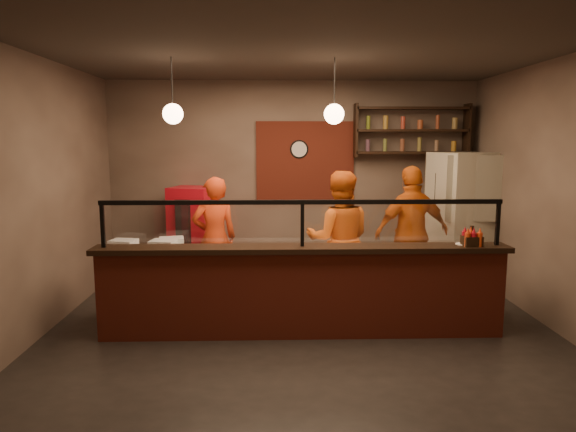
{
  "coord_description": "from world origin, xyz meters",
  "views": [
    {
      "loc": [
        -0.32,
        -5.97,
        2.24
      ],
      "look_at": [
        -0.14,
        0.3,
        1.32
      ],
      "focal_mm": 32.0,
      "sensor_mm": 36.0,
      "label": 1
    }
  ],
  "objects_px": {
    "cook_left": "(215,238)",
    "pepper_mill": "(472,235)",
    "wall_clock": "(299,149)",
    "cook_mid": "(339,239)",
    "fridge": "(462,219)",
    "pizza_dough": "(261,250)",
    "cook_right": "(412,233)",
    "condiment_caddy": "(472,241)",
    "red_cooler": "(194,234)"
  },
  "relations": [
    {
      "from": "cook_left",
      "to": "pepper_mill",
      "type": "height_order",
      "value": "cook_left"
    },
    {
      "from": "wall_clock",
      "to": "cook_mid",
      "type": "height_order",
      "value": "wall_clock"
    },
    {
      "from": "fridge",
      "to": "pizza_dough",
      "type": "distance_m",
      "value": 3.46
    },
    {
      "from": "cook_left",
      "to": "cook_mid",
      "type": "distance_m",
      "value": 1.77
    },
    {
      "from": "pizza_dough",
      "to": "fridge",
      "type": "bearing_deg",
      "value": 27.21
    },
    {
      "from": "cook_right",
      "to": "fridge",
      "type": "height_order",
      "value": "fridge"
    },
    {
      "from": "pizza_dough",
      "to": "condiment_caddy",
      "type": "bearing_deg",
      "value": -13.08
    },
    {
      "from": "cook_mid",
      "to": "cook_right",
      "type": "distance_m",
      "value": 1.12
    },
    {
      "from": "cook_mid",
      "to": "fridge",
      "type": "relative_size",
      "value": 0.89
    },
    {
      "from": "fridge",
      "to": "condiment_caddy",
      "type": "distance_m",
      "value": 2.25
    },
    {
      "from": "wall_clock",
      "to": "red_cooler",
      "type": "distance_m",
      "value": 2.19
    },
    {
      "from": "wall_clock",
      "to": "cook_left",
      "type": "relative_size",
      "value": 0.17
    },
    {
      "from": "cook_right",
      "to": "red_cooler",
      "type": "xyz_separation_m",
      "value": [
        -3.24,
        1.03,
        -0.19
      ]
    },
    {
      "from": "cook_right",
      "to": "pizza_dough",
      "type": "bearing_deg",
      "value": 10.73
    },
    {
      "from": "fridge",
      "to": "cook_right",
      "type": "bearing_deg",
      "value": -161.57
    },
    {
      "from": "wall_clock",
      "to": "condiment_caddy",
      "type": "bearing_deg",
      "value": -57.09
    },
    {
      "from": "cook_left",
      "to": "pizza_dough",
      "type": "relative_size",
      "value": 3.85
    },
    {
      "from": "cook_left",
      "to": "condiment_caddy",
      "type": "distance_m",
      "value": 3.46
    },
    {
      "from": "pizza_dough",
      "to": "pepper_mill",
      "type": "height_order",
      "value": "pepper_mill"
    },
    {
      "from": "pizza_dough",
      "to": "wall_clock",
      "type": "bearing_deg",
      "value": 75.66
    },
    {
      "from": "cook_right",
      "to": "condiment_caddy",
      "type": "xyz_separation_m",
      "value": [
        0.28,
        -1.46,
        0.17
      ]
    },
    {
      "from": "condiment_caddy",
      "to": "cook_mid",
      "type": "bearing_deg",
      "value": 139.96
    },
    {
      "from": "condiment_caddy",
      "to": "cook_right",
      "type": "bearing_deg",
      "value": 100.88
    },
    {
      "from": "wall_clock",
      "to": "cook_right",
      "type": "bearing_deg",
      "value": -41.19
    },
    {
      "from": "cook_left",
      "to": "cook_right",
      "type": "height_order",
      "value": "cook_right"
    },
    {
      "from": "wall_clock",
      "to": "cook_left",
      "type": "height_order",
      "value": "wall_clock"
    },
    {
      "from": "cook_left",
      "to": "condiment_caddy",
      "type": "xyz_separation_m",
      "value": [
        3.08,
        -1.56,
        0.25
      ]
    },
    {
      "from": "red_cooler",
      "to": "condiment_caddy",
      "type": "bearing_deg",
      "value": -18.31
    },
    {
      "from": "wall_clock",
      "to": "pepper_mill",
      "type": "bearing_deg",
      "value": -55.48
    },
    {
      "from": "cook_right",
      "to": "pizza_dough",
      "type": "relative_size",
      "value": 4.19
    },
    {
      "from": "cook_mid",
      "to": "fridge",
      "type": "height_order",
      "value": "fridge"
    },
    {
      "from": "fridge",
      "to": "condiment_caddy",
      "type": "relative_size",
      "value": 10.08
    },
    {
      "from": "wall_clock",
      "to": "pepper_mill",
      "type": "height_order",
      "value": "wall_clock"
    },
    {
      "from": "cook_right",
      "to": "fridge",
      "type": "relative_size",
      "value": 0.92
    },
    {
      "from": "cook_right",
      "to": "pizza_dough",
      "type": "xyz_separation_m",
      "value": [
        -2.11,
        -0.91,
        -0.04
      ]
    },
    {
      "from": "cook_left",
      "to": "cook_right",
      "type": "relative_size",
      "value": 0.92
    },
    {
      "from": "wall_clock",
      "to": "fridge",
      "type": "height_order",
      "value": "wall_clock"
    },
    {
      "from": "condiment_caddy",
      "to": "pepper_mill",
      "type": "bearing_deg",
      "value": 70.98
    },
    {
      "from": "wall_clock",
      "to": "pizza_dough",
      "type": "distance_m",
      "value": 2.61
    },
    {
      "from": "fridge",
      "to": "pizza_dough",
      "type": "height_order",
      "value": "fridge"
    },
    {
      "from": "wall_clock",
      "to": "cook_left",
      "type": "bearing_deg",
      "value": -135.32
    },
    {
      "from": "cook_mid",
      "to": "pepper_mill",
      "type": "height_order",
      "value": "cook_mid"
    },
    {
      "from": "red_cooler",
      "to": "pepper_mill",
      "type": "xyz_separation_m",
      "value": [
        3.55,
        -2.39,
        0.41
      ]
    },
    {
      "from": "red_cooler",
      "to": "wall_clock",
      "type": "bearing_deg",
      "value": 27.38
    },
    {
      "from": "cook_mid",
      "to": "red_cooler",
      "type": "distance_m",
      "value": 2.56
    },
    {
      "from": "condiment_caddy",
      "to": "pepper_mill",
      "type": "distance_m",
      "value": 0.13
    },
    {
      "from": "wall_clock",
      "to": "cook_mid",
      "type": "xyz_separation_m",
      "value": [
        0.46,
        -1.67,
        -1.18
      ]
    },
    {
      "from": "cook_right",
      "to": "pepper_mill",
      "type": "bearing_deg",
      "value": 90.73
    },
    {
      "from": "wall_clock",
      "to": "cook_right",
      "type": "height_order",
      "value": "wall_clock"
    },
    {
      "from": "fridge",
      "to": "wall_clock",
      "type": "bearing_deg",
      "value": 148.55
    }
  ]
}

